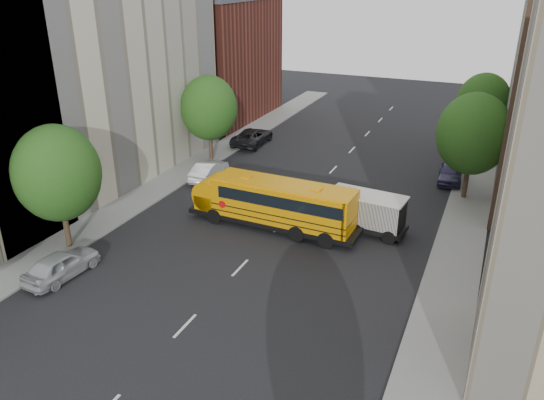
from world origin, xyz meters
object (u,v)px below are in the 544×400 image
Objects in this scene: street_tree_2 at (209,108)px; safari_truck at (360,211)px; parked_car_1 at (209,170)px; parked_car_4 at (450,172)px; street_tree_4 at (473,134)px; street_tree_1 at (57,173)px; street_tree_5 at (483,104)px; parked_car_0 at (61,264)px; parked_car_2 at (252,136)px; school_bus at (272,201)px.

street_tree_2 reaches higher than safari_truck.
street_tree_2 is 1.67× the size of parked_car_1.
parked_car_4 is at bearing -162.07° from parked_car_1.
safari_truck is at bearing -27.49° from street_tree_2.
street_tree_4 is 1.27× the size of safari_truck.
street_tree_1 reaches higher than safari_truck.
street_tree_5 is at bearing 79.35° from safari_truck.
street_tree_4 is at bearing -129.63° from parked_car_0.
parked_car_2 is (-0.80, 26.65, 0.01)m from parked_car_0.
street_tree_5 is 25.90m from parked_car_1.
school_bus is 1.88× the size of safari_truck.
parked_car_1 is at bearing 92.51° from parked_car_2.
safari_truck is (16.09, -8.37, -3.42)m from street_tree_2.
street_tree_5 is at bearing 28.61° from street_tree_2.
street_tree_2 is at bearing 137.86° from school_bus.
school_bus is 10.36m from parked_car_1.
street_tree_4 is at bearing -90.00° from street_tree_5.
street_tree_1 is 1.37× the size of parked_car_2.
parked_car_1 is at bearing 146.26° from school_bus.
street_tree_5 is 25.18m from school_bus.
street_tree_5 is at bearing -144.83° from parked_car_1.
street_tree_4 reaches higher than safari_truck.
parked_car_1 is 10.05m from parked_car_2.
street_tree_1 is at bearing 76.75° from parked_car_1.
street_tree_1 is at bearing 84.58° from parked_car_2.
street_tree_1 reaches higher than parked_car_1.
street_tree_5 reaches higher than parked_car_4.
safari_truck is at bearing -134.17° from parked_car_0.
street_tree_4 is at bearing 0.00° from street_tree_2.
safari_truck is (-5.91, -20.37, -3.30)m from street_tree_5.
street_tree_2 is 15.01m from school_bus.
parked_car_4 is at bearing 8.94° from street_tree_2.
street_tree_2 reaches higher than parked_car_2.
street_tree_1 is 19.08m from safari_truck.
parked_car_4 is (18.40, 24.11, -0.01)m from parked_car_0.
street_tree_4 reaches higher than street_tree_1.
parked_car_0 is (-8.36, -10.61, -1.09)m from school_bus.
parked_car_0 is 1.00× the size of parked_car_1.
parked_car_4 is (20.60, 3.24, -4.05)m from street_tree_2.
street_tree_4 is 10.89m from safari_truck.
parked_car_2 is 19.37m from parked_car_4.
street_tree_1 is 14.56m from parked_car_1.
street_tree_2 is 1.03× the size of street_tree_5.
parked_car_0 is (2.20, -20.87, -4.04)m from street_tree_2.
parked_car_1 is (-8.36, 6.02, -1.12)m from school_bus.
parked_car_2 is at bearing 86.63° from street_tree_1.
street_tree_5 reaches higher than school_bus.
street_tree_2 is 25.06m from street_tree_5.
parked_car_2 reaches higher than parked_car_0.
school_bus is at bearing 140.06° from parked_car_1.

